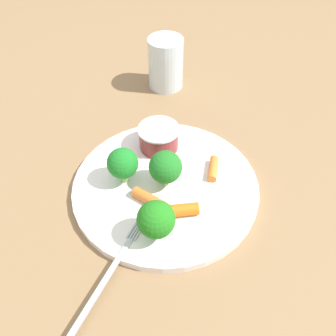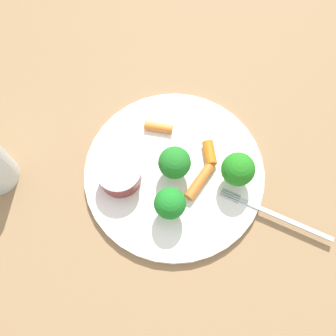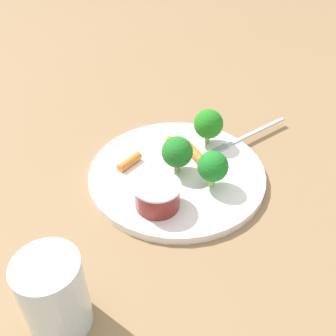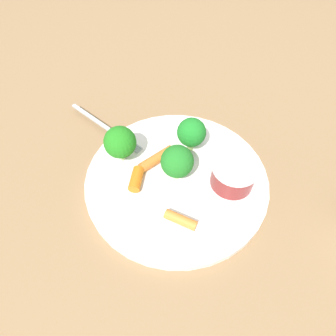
{
  "view_description": "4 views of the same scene",
  "coord_description": "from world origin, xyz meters",
  "px_view_note": "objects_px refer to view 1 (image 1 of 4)",
  "views": [
    {
      "loc": [
        -0.28,
        0.18,
        0.4
      ],
      "look_at": [
        0.01,
        -0.01,
        0.03
      ],
      "focal_mm": 38.96,
      "sensor_mm": 36.0,
      "label": 1
    },
    {
      "loc": [
        0.12,
        0.17,
        0.55
      ],
      "look_at": [
        0.01,
        -0.01,
        0.02
      ],
      "focal_mm": 42.59,
      "sensor_mm": 36.0,
      "label": 2
    },
    {
      "loc": [
        0.43,
        -0.05,
        0.38
      ],
      "look_at": [
        0.01,
        -0.01,
        0.03
      ],
      "focal_mm": 40.64,
      "sensor_mm": 36.0,
      "label": 3
    },
    {
      "loc": [
        -0.08,
        -0.23,
        0.34
      ],
      "look_at": [
        -0.01,
        0.01,
        0.02
      ],
      "focal_mm": 30.24,
      "sensor_mm": 36.0,
      "label": 4
    }
  ],
  "objects_px": {
    "carrot_stick_0": "(152,200)",
    "sauce_cup": "(159,138)",
    "broccoli_floret_2": "(168,166)",
    "drinking_glass": "(166,63)",
    "broccoli_floret_0": "(123,164)",
    "carrot_stick_2": "(213,169)",
    "plate": "(166,186)",
    "broccoli_floret_1": "(156,220)",
    "fork": "(109,274)",
    "carrot_stick_1": "(185,210)"
  },
  "relations": [
    {
      "from": "broccoli_floret_2",
      "to": "carrot_stick_2",
      "type": "height_order",
      "value": "broccoli_floret_2"
    },
    {
      "from": "sauce_cup",
      "to": "plate",
      "type": "bearing_deg",
      "value": 155.11
    },
    {
      "from": "carrot_stick_0",
      "to": "sauce_cup",
      "type": "bearing_deg",
      "value": -36.64
    },
    {
      "from": "plate",
      "to": "broccoli_floret_0",
      "type": "distance_m",
      "value": 0.07
    },
    {
      "from": "broccoli_floret_1",
      "to": "broccoli_floret_2",
      "type": "distance_m",
      "value": 0.09
    },
    {
      "from": "broccoli_floret_0",
      "to": "carrot_stick_1",
      "type": "bearing_deg",
      "value": -157.56
    },
    {
      "from": "broccoli_floret_1",
      "to": "drinking_glass",
      "type": "bearing_deg",
      "value": -34.37
    },
    {
      "from": "carrot_stick_0",
      "to": "carrot_stick_2",
      "type": "distance_m",
      "value": 0.11
    },
    {
      "from": "broccoli_floret_1",
      "to": "fork",
      "type": "bearing_deg",
      "value": 101.1
    },
    {
      "from": "carrot_stick_2",
      "to": "fork",
      "type": "relative_size",
      "value": 0.29
    },
    {
      "from": "sauce_cup",
      "to": "broccoli_floret_0",
      "type": "distance_m",
      "value": 0.09
    },
    {
      "from": "broccoli_floret_1",
      "to": "carrot_stick_2",
      "type": "bearing_deg",
      "value": -68.73
    },
    {
      "from": "plate",
      "to": "broccoli_floret_2",
      "type": "height_order",
      "value": "broccoli_floret_2"
    },
    {
      "from": "carrot_stick_0",
      "to": "drinking_glass",
      "type": "height_order",
      "value": "drinking_glass"
    },
    {
      "from": "fork",
      "to": "carrot_stick_1",
      "type": "bearing_deg",
      "value": -78.91
    },
    {
      "from": "drinking_glass",
      "to": "sauce_cup",
      "type": "bearing_deg",
      "value": 144.21
    },
    {
      "from": "carrot_stick_1",
      "to": "broccoli_floret_2",
      "type": "bearing_deg",
      "value": -10.22
    },
    {
      "from": "broccoli_floret_1",
      "to": "broccoli_floret_2",
      "type": "bearing_deg",
      "value": -41.89
    },
    {
      "from": "plate",
      "to": "drinking_glass",
      "type": "distance_m",
      "value": 0.26
    },
    {
      "from": "plate",
      "to": "broccoli_floret_2",
      "type": "bearing_deg",
      "value": -99.2
    },
    {
      "from": "carrot_stick_2",
      "to": "carrot_stick_0",
      "type": "bearing_deg",
      "value": 91.24
    },
    {
      "from": "sauce_cup",
      "to": "broccoli_floret_1",
      "type": "distance_m",
      "value": 0.16
    },
    {
      "from": "sauce_cup",
      "to": "broccoli_floret_0",
      "type": "bearing_deg",
      "value": 113.21
    },
    {
      "from": "drinking_glass",
      "to": "carrot_stick_2",
      "type": "bearing_deg",
      "value": 163.6
    },
    {
      "from": "plate",
      "to": "fork",
      "type": "distance_m",
      "value": 0.15
    },
    {
      "from": "sauce_cup",
      "to": "broccoli_floret_1",
      "type": "bearing_deg",
      "value": 147.23
    },
    {
      "from": "broccoli_floret_0",
      "to": "carrot_stick_1",
      "type": "height_order",
      "value": "broccoli_floret_0"
    },
    {
      "from": "broccoli_floret_1",
      "to": "carrot_stick_0",
      "type": "xyz_separation_m",
      "value": [
        0.05,
        -0.02,
        -0.03
      ]
    },
    {
      "from": "broccoli_floret_0",
      "to": "drinking_glass",
      "type": "xyz_separation_m",
      "value": [
        0.18,
        -0.19,
        0.0
      ]
    },
    {
      "from": "plate",
      "to": "carrot_stick_0",
      "type": "distance_m",
      "value": 0.04
    },
    {
      "from": "broccoli_floret_2",
      "to": "carrot_stick_1",
      "type": "bearing_deg",
      "value": 169.78
    },
    {
      "from": "plate",
      "to": "broccoli_floret_1",
      "type": "xyz_separation_m",
      "value": [
        -0.07,
        0.06,
        0.04
      ]
    },
    {
      "from": "broccoli_floret_2",
      "to": "fork",
      "type": "bearing_deg",
      "value": 121.3
    },
    {
      "from": "drinking_glass",
      "to": "broccoli_floret_0",
      "type": "bearing_deg",
      "value": 134.53
    },
    {
      "from": "carrot_stick_0",
      "to": "drinking_glass",
      "type": "xyz_separation_m",
      "value": [
        0.24,
        -0.18,
        0.03
      ]
    },
    {
      "from": "broccoli_floret_1",
      "to": "fork",
      "type": "height_order",
      "value": "broccoli_floret_1"
    },
    {
      "from": "broccoli_floret_2",
      "to": "drinking_glass",
      "type": "xyz_separation_m",
      "value": [
        0.22,
        -0.14,
        0.0
      ]
    },
    {
      "from": "sauce_cup",
      "to": "broccoli_floret_1",
      "type": "relative_size",
      "value": 1.06
    },
    {
      "from": "sauce_cup",
      "to": "carrot_stick_2",
      "type": "xyz_separation_m",
      "value": [
        -0.09,
        -0.04,
        -0.01
      ]
    },
    {
      "from": "broccoli_floret_2",
      "to": "drinking_glass",
      "type": "distance_m",
      "value": 0.26
    },
    {
      "from": "broccoli_floret_0",
      "to": "carrot_stick_1",
      "type": "xyz_separation_m",
      "value": [
        -0.09,
        -0.04,
        -0.03
      ]
    },
    {
      "from": "broccoli_floret_0",
      "to": "broccoli_floret_2",
      "type": "height_order",
      "value": "same"
    },
    {
      "from": "plate",
      "to": "sauce_cup",
      "type": "relative_size",
      "value": 4.19
    },
    {
      "from": "carrot_stick_1",
      "to": "broccoli_floret_0",
      "type": "bearing_deg",
      "value": 22.44
    },
    {
      "from": "carrot_stick_2",
      "to": "plate",
      "type": "bearing_deg",
      "value": 75.82
    },
    {
      "from": "carrot_stick_1",
      "to": "fork",
      "type": "bearing_deg",
      "value": 101.09
    },
    {
      "from": "broccoli_floret_2",
      "to": "broccoli_floret_0",
      "type": "bearing_deg",
      "value": 52.57
    },
    {
      "from": "sauce_cup",
      "to": "carrot_stick_0",
      "type": "xyz_separation_m",
      "value": [
        -0.09,
        0.07,
        -0.01
      ]
    },
    {
      "from": "sauce_cup",
      "to": "carrot_stick_0",
      "type": "relative_size",
      "value": 1.09
    },
    {
      "from": "broccoli_floret_0",
      "to": "carrot_stick_2",
      "type": "relative_size",
      "value": 1.33
    }
  ]
}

